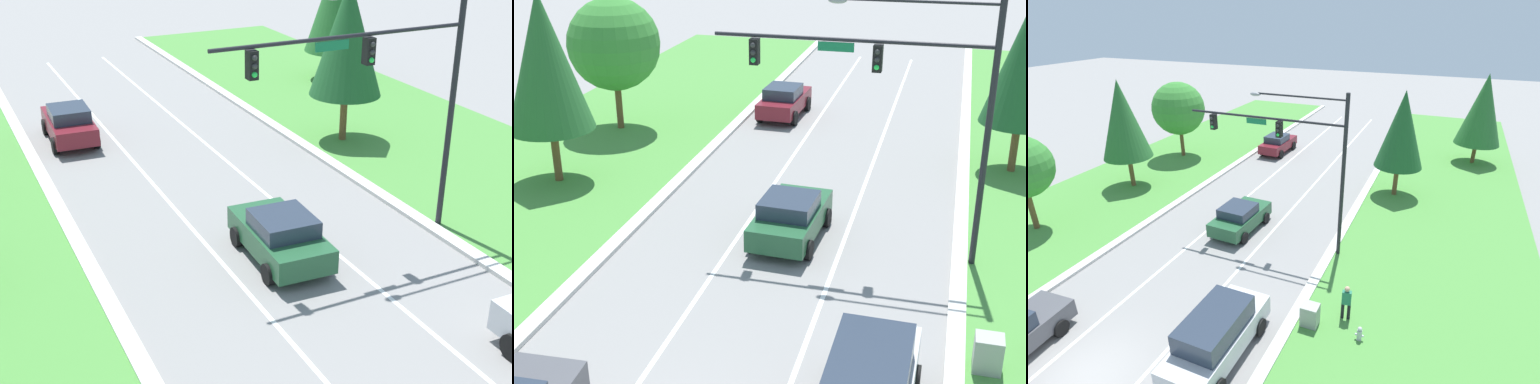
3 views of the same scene
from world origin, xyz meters
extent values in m
cylinder|color=black|center=(6.03, 11.07, 4.26)|extent=(0.20, 0.20, 8.52)
cylinder|color=black|center=(1.80, 11.07, 6.99)|extent=(8.45, 0.12, 0.12)
cube|color=#147042|center=(1.38, 11.07, 6.77)|extent=(1.10, 0.04, 0.28)
cylinder|color=black|center=(3.70, 11.07, 8.18)|extent=(4.65, 0.09, 0.09)
ellipsoid|color=gray|center=(1.38, 11.07, 8.13)|extent=(0.56, 0.28, 0.20)
cube|color=black|center=(2.65, 11.07, 6.49)|extent=(0.28, 0.32, 0.80)
sphere|color=#2D2D2D|center=(2.65, 10.90, 6.72)|extent=(0.16, 0.16, 0.16)
sphere|color=#2D2D2D|center=(2.65, 10.90, 6.49)|extent=(0.16, 0.16, 0.16)
sphere|color=#23D647|center=(2.65, 10.90, 6.26)|extent=(0.16, 0.16, 0.16)
cube|color=black|center=(-1.15, 11.07, 6.49)|extent=(0.28, 0.32, 0.80)
sphere|color=#2D2D2D|center=(-1.15, 10.90, 6.72)|extent=(0.16, 0.16, 0.16)
sphere|color=#2D2D2D|center=(-1.15, 10.90, 6.49)|extent=(0.16, 0.16, 0.16)
sphere|color=#23D647|center=(-1.15, 10.90, 6.26)|extent=(0.16, 0.16, 0.16)
cube|color=maroon|center=(-3.64, 25.22, 0.75)|extent=(2.01, 4.48, 0.75)
cube|color=#283342|center=(-3.65, 24.96, 1.41)|extent=(1.74, 2.04, 0.56)
cylinder|color=black|center=(-2.69, 26.56, 0.37)|extent=(0.27, 0.75, 0.75)
cylinder|color=black|center=(-4.50, 26.62, 0.37)|extent=(0.27, 0.75, 0.75)
cylinder|color=black|center=(-2.79, 23.82, 0.37)|extent=(0.27, 0.75, 0.75)
cylinder|color=black|center=(-4.60, 23.89, 0.37)|extent=(0.27, 0.75, 0.75)
cube|color=#235633|center=(-0.02, 11.44, 0.72)|extent=(2.15, 4.25, 0.76)
cube|color=#283342|center=(-0.03, 11.19, 1.37)|extent=(1.84, 1.96, 0.53)
cylinder|color=black|center=(1.00, 12.69, 0.34)|extent=(0.27, 0.68, 0.67)
cylinder|color=black|center=(-0.91, 12.78, 0.34)|extent=(0.27, 0.68, 0.67)
cylinder|color=black|center=(0.87, 10.11, 0.34)|extent=(0.27, 0.68, 0.67)
cylinder|color=black|center=(-1.03, 10.20, 0.34)|extent=(0.27, 0.68, 0.67)
cube|color=#283342|center=(3.79, 2.58, 1.63)|extent=(1.74, 3.03, 0.81)
cylinder|color=black|center=(4.73, 4.25, 0.36)|extent=(0.25, 0.73, 0.73)
cylinder|color=black|center=(2.89, 4.28, 0.36)|extent=(0.25, 0.73, 0.73)
cube|color=#9E9E99|center=(6.41, 5.49, 0.52)|extent=(0.70, 0.60, 1.03)
cylinder|color=brown|center=(-11.03, 20.99, 1.30)|extent=(0.32, 0.32, 2.60)
sphere|color=#388433|center=(-11.03, 20.99, 4.26)|extent=(4.43, 4.43, 4.43)
cylinder|color=brown|center=(7.60, 19.85, 1.10)|extent=(0.32, 0.32, 2.20)
cone|color=#1E5628|center=(7.60, 19.85, 4.76)|extent=(3.20, 3.20, 5.12)
cylinder|color=brown|center=(-10.41, 13.98, 1.15)|extent=(0.32, 0.32, 2.30)
cone|color=#28662D|center=(-10.41, 13.98, 5.02)|extent=(3.40, 3.40, 5.43)
camera|label=1|loc=(-9.34, -6.17, 11.31)|focal=50.00mm
camera|label=2|loc=(4.95, -10.01, 11.17)|focal=50.00mm
camera|label=3|loc=(10.38, -6.65, 11.89)|focal=28.00mm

